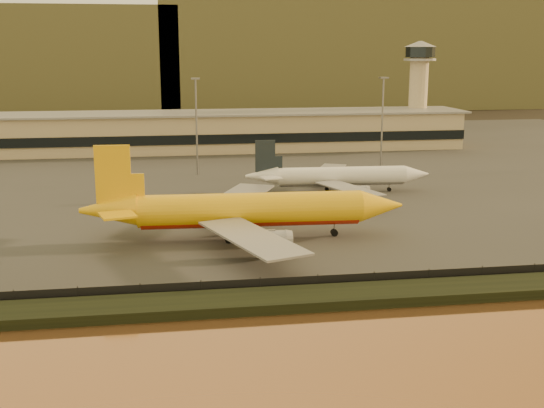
% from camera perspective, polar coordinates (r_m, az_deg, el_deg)
% --- Properties ---
extents(ground, '(900.00, 900.00, 0.00)m').
position_cam_1_polar(ground, '(106.56, 1.26, -5.07)').
color(ground, black).
rests_on(ground, ground).
extents(embankment, '(320.00, 7.00, 1.40)m').
position_cam_1_polar(embankment, '(90.57, 3.16, -7.89)').
color(embankment, black).
rests_on(embankment, ground).
extents(tarmac, '(320.00, 220.00, 0.20)m').
position_cam_1_polar(tarmac, '(198.36, -3.55, 3.30)').
color(tarmac, '#2D2D2D').
rests_on(tarmac, ground).
extents(perimeter_fence, '(300.00, 0.05, 2.20)m').
position_cam_1_polar(perimeter_fence, '(94.05, 2.65, -6.70)').
color(perimeter_fence, black).
rests_on(perimeter_fence, tarmac).
extents(terminal_building, '(202.00, 25.00, 12.60)m').
position_cam_1_polar(terminal_building, '(226.97, -7.98, 5.96)').
color(terminal_building, tan).
rests_on(terminal_building, tarmac).
extents(control_tower, '(11.20, 11.20, 35.50)m').
position_cam_1_polar(control_tower, '(247.27, 12.17, 9.93)').
color(control_tower, tan).
rests_on(control_tower, tarmac).
extents(apron_light_masts, '(152.20, 12.20, 25.40)m').
position_cam_1_polar(apron_light_masts, '(178.73, 1.82, 7.32)').
color(apron_light_masts, slate).
rests_on(apron_light_masts, tarmac).
extents(distant_hills, '(470.00, 160.00, 70.00)m').
position_cam_1_polar(distant_hills, '(439.87, -9.44, 12.42)').
color(distant_hills, brown).
rests_on(distant_hills, ground).
extents(dhl_cargo_jet, '(56.57, 55.44, 16.91)m').
position_cam_1_polar(dhl_cargo_jet, '(118.89, -2.28, -0.56)').
color(dhl_cargo_jet, '#F2B40C').
rests_on(dhl_cargo_jet, tarmac).
extents(white_narrowbody_jet, '(43.38, 42.36, 12.47)m').
position_cam_1_polar(white_narrowbody_jet, '(158.88, 5.58, 2.29)').
color(white_narrowbody_jet, white).
rests_on(white_narrowbody_jet, tarmac).
extents(gse_vehicle_yellow, '(4.48, 3.32, 1.84)m').
position_cam_1_polar(gse_vehicle_yellow, '(140.33, 5.41, -0.27)').
color(gse_vehicle_yellow, '#F2B40C').
rests_on(gse_vehicle_yellow, tarmac).
extents(gse_vehicle_white, '(4.22, 2.30, 1.81)m').
position_cam_1_polar(gse_vehicle_white, '(141.57, -7.55, -0.22)').
color(gse_vehicle_white, white).
rests_on(gse_vehicle_white, tarmac).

